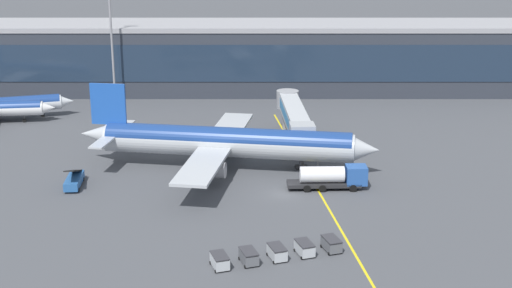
# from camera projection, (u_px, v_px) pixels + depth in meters

# --- Properties ---
(ground_plane) EXTENTS (700.00, 700.00, 0.00)m
(ground_plane) POSITION_uv_depth(u_px,v_px,m) (285.00, 194.00, 94.06)
(ground_plane) COLOR #47494F
(apron_lead_in_line) EXTENTS (10.04, 79.44, 0.01)m
(apron_lead_in_line) POSITION_uv_depth(u_px,v_px,m) (319.00, 189.00, 95.96)
(apron_lead_in_line) COLOR yellow
(apron_lead_in_line) RESTS_ON ground_plane
(terminal_building) EXTENTS (219.59, 17.83, 14.66)m
(terminal_building) POSITION_uv_depth(u_px,v_px,m) (193.00, 57.00, 152.06)
(terminal_building) COLOR #2D333D
(terminal_building) RESTS_ON ground_plane
(main_airliner) EXTENTS (44.53, 35.41, 12.29)m
(main_airliner) POSITION_uv_depth(u_px,v_px,m) (227.00, 142.00, 102.55)
(main_airliner) COLOR #B2B7BC
(main_airliner) RESTS_ON ground_plane
(jet_bridge) EXTENTS (5.05, 25.14, 6.87)m
(jet_bridge) POSITION_uv_depth(u_px,v_px,m) (296.00, 115.00, 113.50)
(jet_bridge) COLOR #B2B7BC
(jet_bridge) RESTS_ON ground_plane
(fuel_tanker) EXTENTS (10.86, 2.91, 3.25)m
(fuel_tanker) POSITION_uv_depth(u_px,v_px,m) (334.00, 177.00, 95.39)
(fuel_tanker) COLOR #232326
(fuel_tanker) RESTS_ON ground_plane
(belt_loader) EXTENTS (2.35, 6.98, 3.49)m
(belt_loader) POSITION_uv_depth(u_px,v_px,m) (76.00, 180.00, 96.54)
(belt_loader) COLOR #285B9E
(belt_loader) RESTS_ON ground_plane
(baggage_cart_0) EXTENTS (2.31, 3.00, 1.48)m
(baggage_cart_0) POSITION_uv_depth(u_px,v_px,m) (221.00, 261.00, 73.50)
(baggage_cart_0) COLOR #B2B7BC
(baggage_cart_0) RESTS_ON ground_plane
(baggage_cart_1) EXTENTS (2.31, 3.00, 1.48)m
(baggage_cart_1) POSITION_uv_depth(u_px,v_px,m) (250.00, 256.00, 74.47)
(baggage_cart_1) COLOR #595B60
(baggage_cart_1) RESTS_ON ground_plane
(baggage_cart_2) EXTENTS (2.31, 3.00, 1.48)m
(baggage_cart_2) POSITION_uv_depth(u_px,v_px,m) (279.00, 252.00, 75.43)
(baggage_cart_2) COLOR #B2B7BC
(baggage_cart_2) RESTS_ON ground_plane
(baggage_cart_3) EXTENTS (2.31, 3.00, 1.48)m
(baggage_cart_3) POSITION_uv_depth(u_px,v_px,m) (306.00, 248.00, 76.40)
(baggage_cart_3) COLOR #B2B7BC
(baggage_cart_3) RESTS_ON ground_plane
(baggage_cart_4) EXTENTS (2.31, 3.00, 1.48)m
(baggage_cart_4) POSITION_uv_depth(u_px,v_px,m) (333.00, 244.00, 77.37)
(baggage_cart_4) COLOR #595B60
(baggage_cart_4) RESTS_ON ground_plane
(apron_light_mast_0) EXTENTS (2.80, 0.50, 25.02)m
(apron_light_mast_0) POSITION_uv_depth(u_px,v_px,m) (113.00, 31.00, 138.55)
(apron_light_mast_0) COLOR gray
(apron_light_mast_0) RESTS_ON ground_plane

